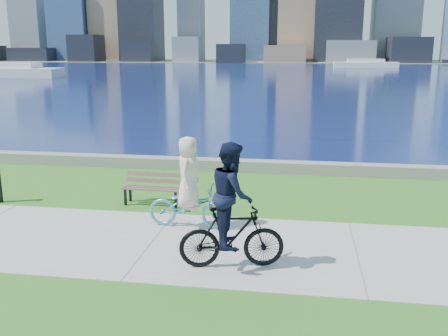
# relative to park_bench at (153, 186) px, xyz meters

# --- Properties ---
(ground) EXTENTS (320.00, 320.00, 0.00)m
(ground) POSITION_rel_park_bench_xyz_m (0.71, -2.50, -0.47)
(ground) COLOR #28631A
(ground) RESTS_ON ground
(concrete_path) EXTENTS (80.00, 3.50, 0.02)m
(concrete_path) POSITION_rel_park_bench_xyz_m (0.71, -2.50, -0.46)
(concrete_path) COLOR #9D9D98
(concrete_path) RESTS_ON ground
(seawall) EXTENTS (90.00, 0.50, 0.35)m
(seawall) POSITION_rel_park_bench_xyz_m (0.71, 3.70, -0.29)
(seawall) COLOR slate
(seawall) RESTS_ON ground
(bay_water) EXTENTS (320.00, 131.00, 0.01)m
(bay_water) POSITION_rel_park_bench_xyz_m (0.71, 69.50, -0.46)
(bay_water) COLOR #0C184E
(bay_water) RESTS_ON ground
(far_shore) EXTENTS (320.00, 30.00, 0.12)m
(far_shore) POSITION_rel_park_bench_xyz_m (0.71, 127.50, -0.41)
(far_shore) COLOR gray
(far_shore) RESTS_ON ground
(ferry_near) EXTENTS (13.62, 3.89, 1.85)m
(ferry_near) POSITION_rel_park_bench_xyz_m (-34.35, 49.58, 0.30)
(ferry_near) COLOR silver
(ferry_near) RESTS_ON ground
(ferry_far) EXTENTS (11.95, 3.42, 1.62)m
(ferry_far) POSITION_rel_park_bench_xyz_m (15.31, 89.30, 0.21)
(ferry_far) COLOR silver
(ferry_far) RESTS_ON ground
(park_bench) EXTENTS (1.49, 0.56, 0.76)m
(park_bench) POSITION_rel_park_bench_xyz_m (0.00, 0.00, 0.00)
(park_bench) COLOR black
(park_bench) RESTS_ON ground
(cyclist_woman) EXTENTS (0.71, 1.81, 1.99)m
(cyclist_woman) POSITION_rel_park_bench_xyz_m (1.26, -1.53, 0.29)
(cyclist_woman) COLOR #4F9AC0
(cyclist_woman) RESTS_ON ground
(cyclist_man) EXTENTS (0.90, 1.92, 2.25)m
(cyclist_man) POSITION_rel_park_bench_xyz_m (2.45, -3.39, 0.50)
(cyclist_man) COLOR black
(cyclist_man) RESTS_ON ground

